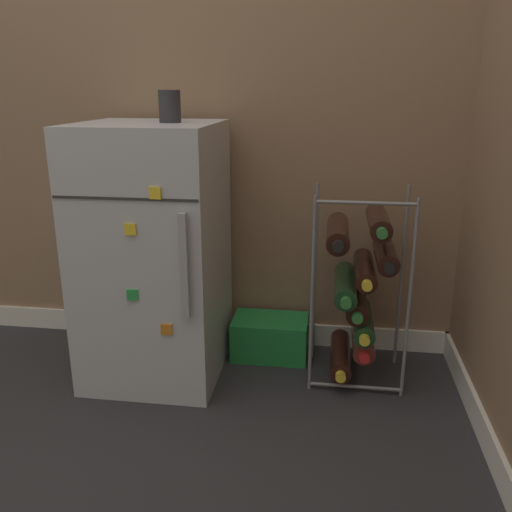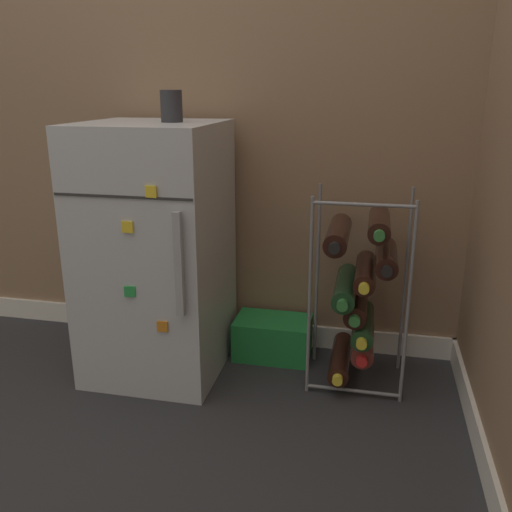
# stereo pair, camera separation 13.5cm
# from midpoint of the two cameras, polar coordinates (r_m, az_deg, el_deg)

# --- Properties ---
(ground_plane) EXTENTS (14.00, 14.00, 0.00)m
(ground_plane) POSITION_cam_midpoint_polar(r_m,az_deg,el_deg) (1.86, -10.31, -16.12)
(ground_plane) COLOR #28282B
(wall_back) EXTENTS (6.89, 0.07, 2.50)m
(wall_back) POSITION_cam_midpoint_polar(r_m,az_deg,el_deg) (2.14, -6.87, 23.21)
(wall_back) COLOR #84664C
(wall_back) RESTS_ON ground_plane
(mini_fridge) EXTENTS (0.46, 0.51, 0.91)m
(mini_fridge) POSITION_cam_midpoint_polar(r_m,az_deg,el_deg) (1.96, -12.61, 0.21)
(mini_fridge) COLOR #B7BABF
(mini_fridge) RESTS_ON ground_plane
(wine_rack) EXTENTS (0.33, 0.33, 0.69)m
(wine_rack) POSITION_cam_midpoint_polar(r_m,az_deg,el_deg) (1.92, 8.72, -3.35)
(wine_rack) COLOR slate
(wine_rack) RESTS_ON ground_plane
(soda_box) EXTENTS (0.29, 0.19, 0.16)m
(soda_box) POSITION_cam_midpoint_polar(r_m,az_deg,el_deg) (2.15, -0.31, -8.55)
(soda_box) COLOR #1E7F38
(soda_box) RESTS_ON ground_plane
(fridge_top_cup) EXTENTS (0.07, 0.07, 0.10)m
(fridge_top_cup) POSITION_cam_midpoint_polar(r_m,az_deg,el_deg) (1.86, -11.22, 15.20)
(fridge_top_cup) COLOR #28282D
(fridge_top_cup) RESTS_ON mini_fridge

